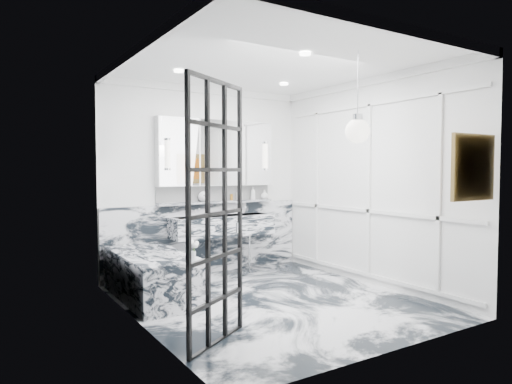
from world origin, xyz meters
TOP-DOWN VIEW (x-y plane):
  - floor at (0.00, 0.00)m, footprint 3.60×3.60m
  - ceiling at (0.00, 0.00)m, footprint 3.60×3.60m
  - wall_back at (0.00, 1.80)m, footprint 3.60×0.00m
  - wall_front at (0.00, -1.80)m, footprint 3.60×0.00m
  - wall_left at (-1.60, 0.00)m, footprint 0.00×3.60m
  - wall_right at (1.60, 0.00)m, footprint 0.00×3.60m
  - marble_clad_back at (0.00, 1.78)m, footprint 3.18×0.05m
  - marble_clad_left at (-1.59, 0.00)m, footprint 0.02×3.56m
  - panel_molding at (1.58, 0.00)m, footprint 0.03×3.40m
  - soap_bottle_a at (0.78, 1.71)m, footprint 0.08×0.08m
  - soap_bottle_b at (0.53, 1.71)m, footprint 0.08×0.08m
  - soap_bottle_c at (1.00, 1.71)m, footprint 0.13×0.13m
  - face_pot at (-0.09, 1.71)m, footprint 0.16×0.16m
  - amber_bottle at (0.39, 1.71)m, footprint 0.04×0.04m
  - flower_vase at (-0.98, 0.13)m, footprint 0.08×0.08m
  - crittall_door at (-1.17, -0.82)m, footprint 0.77×0.50m
  - artwork at (1.20, -1.76)m, footprint 0.56×0.05m
  - pendant_light at (0.27, -1.10)m, footprint 0.24×0.24m
  - trough_sink at (0.15, 1.55)m, footprint 1.60×0.45m
  - ledge at (0.15, 1.72)m, footprint 1.90×0.14m
  - subway_tile at (0.15, 1.78)m, footprint 1.90×0.03m
  - mirror_cabinet at (0.15, 1.73)m, footprint 1.90×0.16m
  - sconce_left at (-0.67, 1.63)m, footprint 0.07×0.07m
  - sconce_right at (0.97, 1.63)m, footprint 0.07×0.07m
  - bathtub at (-1.18, 0.90)m, footprint 0.75×1.65m

SIDE VIEW (x-z plane):
  - floor at x=0.00m, z-range 0.00..0.00m
  - bathtub at x=-1.18m, z-range 0.00..0.55m
  - marble_clad_back at x=0.00m, z-range 0.00..1.05m
  - flower_vase at x=-0.98m, z-range 0.55..0.67m
  - trough_sink at x=0.15m, z-range 0.58..0.88m
  - ledge at x=0.15m, z-range 1.05..1.09m
  - amber_bottle at x=0.39m, z-range 1.09..1.19m
  - soap_bottle_c at x=1.00m, z-range 1.09..1.24m
  - face_pot at x=-0.09m, z-range 1.09..1.24m
  - crittall_door at x=-1.17m, z-range 0.00..2.34m
  - soap_bottle_b at x=0.53m, z-range 1.09..1.27m
  - soap_bottle_a at x=0.78m, z-range 1.09..1.29m
  - subway_tile at x=0.15m, z-range 1.09..1.32m
  - panel_molding at x=1.58m, z-range 0.15..2.45m
  - marble_clad_left at x=-1.59m, z-range 0.00..2.68m
  - wall_back at x=0.00m, z-range -0.40..3.20m
  - wall_front at x=0.00m, z-range -0.40..3.20m
  - wall_left at x=-1.60m, z-range -0.40..3.20m
  - wall_right at x=1.60m, z-range -0.40..3.20m
  - artwork at x=1.20m, z-range 1.30..1.87m
  - sconce_left at x=-0.67m, z-range 1.58..1.98m
  - sconce_right at x=0.97m, z-range 1.58..1.98m
  - mirror_cabinet at x=0.15m, z-range 1.32..2.32m
  - pendant_light at x=0.27m, z-range 1.82..2.07m
  - ceiling at x=0.00m, z-range 2.80..2.80m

